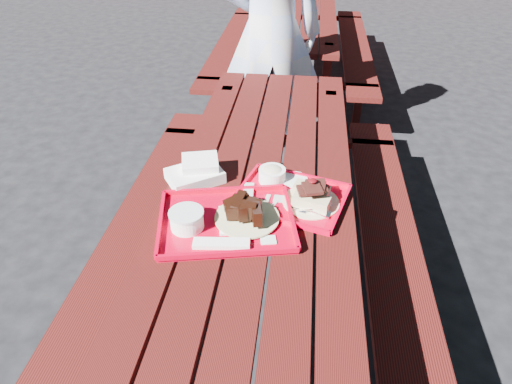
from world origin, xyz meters
The scene contains 7 objects.
ground centered at (0.00, 0.00, 0.00)m, with size 60.00×60.00×0.00m, color black.
picnic_table_near centered at (0.00, 0.00, 0.56)m, with size 1.41×2.40×0.75m.
picnic_table_far centered at (0.00, 2.80, 0.56)m, with size 1.41×2.40×0.75m.
near_tray centered at (0.13, -0.07, 0.78)m, with size 0.48×0.41×0.13m.
far_tray centered at (-0.10, -0.27, 0.77)m, with size 0.54×0.46×0.08m.
white_cloth centered at (-0.26, 0.01, 0.79)m, with size 0.26×0.25×0.09m.
person centered at (-0.09, 1.45, 0.92)m, with size 0.67×0.44×1.84m, color #BACEF5.
Camera 1 is at (0.16, -1.51, 1.80)m, focal length 32.00 mm.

